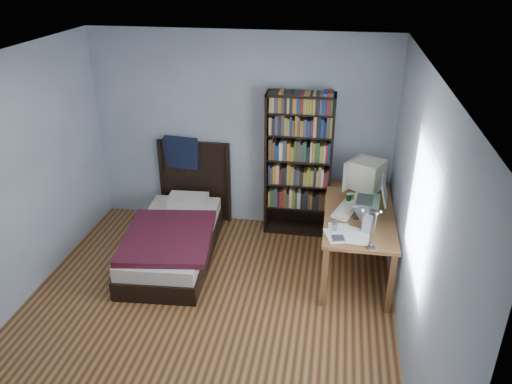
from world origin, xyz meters
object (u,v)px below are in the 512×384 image
keyboard (346,210)px  soda_can (349,199)px  crt_monitor (365,175)px  desk_lamp (364,219)px  desk (356,216)px  laptop (368,205)px  bed (175,234)px  speaker (367,224)px  bookshelf (298,165)px

keyboard → soda_can: (0.02, 0.20, 0.04)m
crt_monitor → desk_lamp: bearing=-93.0°
soda_can → desk: bearing=66.5°
laptop → desk_lamp: 1.16m
desk_lamp → bed: (-2.10, 1.11, -0.99)m
laptop → soda_can: (-0.20, 0.25, -0.06)m
desk_lamp → keyboard: bearing=95.6°
laptop → crt_monitor: bearing=92.9°
speaker → bed: size_ratio=0.09×
desk → speaker: size_ratio=9.39×
speaker → desk: bearing=113.2°
desk → bed: bearing=-166.6°
desk → desk_lamp: 1.82m
soda_can → bookshelf: bookshelf is taller
desk → crt_monitor: (0.05, 0.01, 0.55)m
keyboard → soda_can: bearing=103.0°
soda_can → desk_lamp: bearing=-86.2°
crt_monitor → keyboard: 0.57m
crt_monitor → desk_lamp: (-0.08, -1.62, 0.29)m
bookshelf → laptop: bearing=-44.6°
speaker → bookshelf: size_ratio=0.09×
bookshelf → bed: (-1.38, -0.79, -0.66)m
laptop → keyboard: (-0.22, 0.05, -0.10)m
crt_monitor → soda_can: size_ratio=4.44×
bed → soda_can: bearing=6.5°
keyboard → bookshelf: (-0.60, 0.76, 0.17)m
keyboard → speaker: bearing=-44.6°
laptop → bookshelf: 1.16m
soda_can → bed: 2.09m
speaker → bed: bed is taller
laptop → bookshelf: bearing=135.4°
desk → bed: 2.19m
speaker → bed: 2.29m
desk_lamp → keyboard: desk_lamp is taller
keyboard → speaker: size_ratio=2.73×
laptop → bed: 2.28m
desk → bed: (-2.13, -0.51, -0.16)m
bed → desk: bearing=13.4°
desk_lamp → speaker: desk_lamp is taller
speaker → bookshelf: bearing=143.6°
desk_lamp → bed: desk_lamp is taller
keyboard → laptop: bearing=5.9°
desk → crt_monitor: 0.55m
laptop → keyboard: bearing=166.7°
bed → laptop: bearing=-0.6°
laptop → speaker: bearing=-92.6°
laptop → soda_can: laptop is taller
crt_monitor → soda_can: 0.38m
crt_monitor → desk: bearing=-169.0°
speaker → soda_can: size_ratio=1.53×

